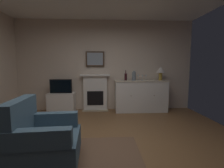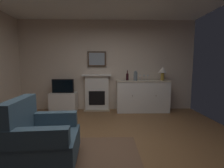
% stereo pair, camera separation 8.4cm
% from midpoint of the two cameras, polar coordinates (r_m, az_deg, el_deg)
% --- Properties ---
extents(ground_plane, '(5.35, 5.16, 0.10)m').
position_cam_midpoint_polar(ground_plane, '(2.71, -1.63, -24.33)').
color(ground_plane, brown).
rests_on(ground_plane, ground).
extents(wall_rear, '(5.35, 0.06, 2.71)m').
position_cam_midpoint_polar(wall_rear, '(4.88, -1.52, 6.64)').
color(wall_rear, beige).
rests_on(wall_rear, ground_plane).
extents(area_rug, '(2.38, 1.74, 0.02)m').
position_cam_midpoint_polar(area_rug, '(2.45, -19.52, -26.76)').
color(area_rug, brown).
rests_on(area_rug, ground_plane).
extents(fireplace_unit, '(0.87, 0.30, 1.10)m').
position_cam_midpoint_polar(fireplace_unit, '(4.82, -4.94, -3.04)').
color(fireplace_unit, white).
rests_on(fireplace_unit, ground_plane).
extents(framed_picture, '(0.55, 0.04, 0.45)m').
position_cam_midpoint_polar(framed_picture, '(4.81, -5.02, 9.01)').
color(framed_picture, '#473323').
extents(sideboard_cabinet, '(1.54, 0.49, 0.93)m').
position_cam_midpoint_polar(sideboard_cabinet, '(4.77, 11.47, -4.25)').
color(sideboard_cabinet, white).
rests_on(sideboard_cabinet, ground_plane).
extents(table_lamp, '(0.26, 0.26, 0.40)m').
position_cam_midpoint_polar(table_lamp, '(4.85, 18.32, 4.57)').
color(table_lamp, '#B79338').
rests_on(table_lamp, sideboard_cabinet).
extents(wine_bottle, '(0.08, 0.08, 0.29)m').
position_cam_midpoint_polar(wine_bottle, '(4.64, 6.09, 2.66)').
color(wine_bottle, '#331419').
rests_on(wine_bottle, sideboard_cabinet).
extents(wine_glass_left, '(0.07, 0.07, 0.16)m').
position_cam_midpoint_polar(wine_glass_left, '(4.72, 10.62, 2.82)').
color(wine_glass_left, silver).
rests_on(wine_glass_left, sideboard_cabinet).
extents(wine_glass_center, '(0.07, 0.07, 0.16)m').
position_cam_midpoint_polar(wine_glass_center, '(4.69, 12.07, 2.77)').
color(wine_glass_center, silver).
rests_on(wine_glass_center, sideboard_cabinet).
extents(wine_glass_right, '(0.07, 0.07, 0.16)m').
position_cam_midpoint_polar(wine_glass_right, '(4.74, 13.32, 2.77)').
color(wine_glass_right, silver).
rests_on(wine_glass_right, sideboard_cabinet).
extents(vase_decorative, '(0.11, 0.11, 0.28)m').
position_cam_midpoint_polar(vase_decorative, '(4.60, 9.01, 2.99)').
color(vase_decorative, slate).
rests_on(vase_decorative, sideboard_cabinet).
extents(tv_cabinet, '(0.75, 0.42, 0.57)m').
position_cam_midpoint_polar(tv_cabinet, '(4.87, -16.62, -6.34)').
color(tv_cabinet, white).
rests_on(tv_cabinet, ground_plane).
extents(tv_set, '(0.62, 0.07, 0.40)m').
position_cam_midpoint_polar(tv_set, '(4.77, -16.88, -0.72)').
color(tv_set, black).
rests_on(tv_set, tv_cabinet).
extents(armchair, '(0.86, 0.83, 0.92)m').
position_cam_midpoint_polar(armchair, '(2.39, -23.25, -17.54)').
color(armchair, '#3F596B').
rests_on(armchair, ground_plane).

